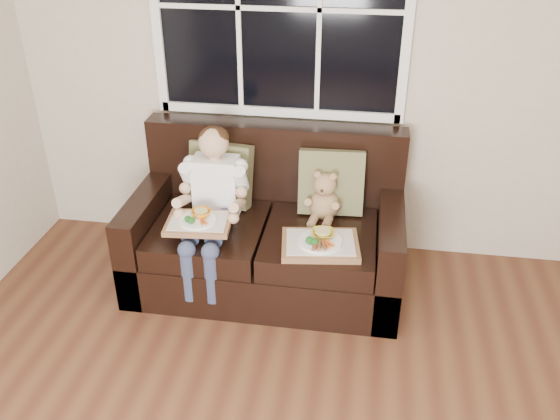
% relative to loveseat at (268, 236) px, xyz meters
% --- Properties ---
extents(room_walls, '(4.52, 5.02, 2.71)m').
position_rel_loveseat_xyz_m(room_walls, '(0.50, -2.02, 1.28)').
color(room_walls, '#C0B49F').
rests_on(room_walls, ground).
extents(window_back, '(1.62, 0.04, 1.37)m').
position_rel_loveseat_xyz_m(window_back, '(0.00, 0.46, 1.34)').
color(window_back, black).
rests_on(window_back, room_walls).
extents(loveseat, '(1.70, 0.92, 0.96)m').
position_rel_loveseat_xyz_m(loveseat, '(0.00, 0.00, 0.00)').
color(loveseat, black).
rests_on(loveseat, ground).
extents(pillow_left, '(0.44, 0.26, 0.43)m').
position_rel_loveseat_xyz_m(pillow_left, '(-0.34, 0.15, 0.35)').
color(pillow_left, olive).
rests_on(pillow_left, loveseat).
extents(pillow_right, '(0.42, 0.22, 0.42)m').
position_rel_loveseat_xyz_m(pillow_right, '(0.39, 0.15, 0.35)').
color(pillow_right, olive).
rests_on(pillow_right, loveseat).
extents(child, '(0.41, 0.60, 0.92)m').
position_rel_loveseat_xyz_m(child, '(-0.32, -0.12, 0.35)').
color(child, white).
rests_on(child, loveseat).
extents(teddy_bear, '(0.21, 0.26, 0.34)m').
position_rel_loveseat_xyz_m(teddy_bear, '(0.35, 0.05, 0.27)').
color(teddy_bear, '#A27655').
rests_on(teddy_bear, loveseat).
extents(tray_left, '(0.40, 0.32, 0.09)m').
position_rel_loveseat_xyz_m(tray_left, '(-0.35, -0.32, 0.26)').
color(tray_left, '#956643').
rests_on(tray_left, child).
extents(tray_right, '(0.49, 0.40, 0.10)m').
position_rel_loveseat_xyz_m(tray_right, '(0.37, -0.30, 0.17)').
color(tray_right, '#956643').
rests_on(tray_right, loveseat).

